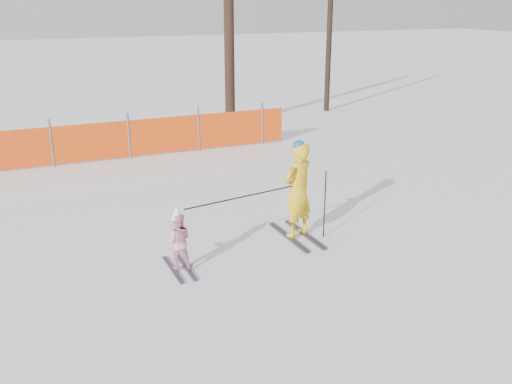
{
  "coord_description": "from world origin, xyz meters",
  "views": [
    {
      "loc": [
        -3.82,
        -7.98,
        4.16
      ],
      "look_at": [
        0.0,
        0.5,
        1.0
      ],
      "focal_mm": 40.0,
      "sensor_mm": 36.0,
      "label": 1
    }
  ],
  "objects": [
    {
      "name": "adult",
      "position": [
        0.84,
        0.54,
        0.91
      ],
      "size": [
        0.74,
        1.45,
        1.83
      ],
      "color": "black",
      "rests_on": "ground"
    },
    {
      "name": "tree_trunks",
      "position": [
        4.4,
        10.36,
        3.25
      ],
      "size": [
        4.74,
        1.31,
        6.79
      ],
      "color": "black",
      "rests_on": "ground"
    },
    {
      "name": "ground",
      "position": [
        0.0,
        0.0,
        0.0
      ],
      "size": [
        120.0,
        120.0,
        0.0
      ],
      "primitive_type": "plane",
      "color": "white",
      "rests_on": "ground"
    },
    {
      "name": "safety_fence",
      "position": [
        -3.46,
        7.26,
        0.56
      ],
      "size": [
        14.68,
        0.06,
        1.25
      ],
      "color": "#595960",
      "rests_on": "ground"
    },
    {
      "name": "ski_poles",
      "position": [
        0.26,
        0.34,
        0.87
      ],
      "size": [
        2.71,
        0.38,
        1.26
      ],
      "color": "black",
      "rests_on": "ground"
    },
    {
      "name": "child",
      "position": [
        -1.52,
        0.14,
        0.51
      ],
      "size": [
        0.54,
        1.03,
        1.11
      ],
      "color": "black",
      "rests_on": "ground"
    }
  ]
}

